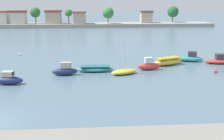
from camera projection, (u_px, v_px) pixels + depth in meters
moored_boat_2 at (9, 79)px, 31.03m from camera, size 3.57×1.59×1.64m
moored_boat_3 at (65, 71)px, 34.77m from camera, size 3.53×1.27×1.82m
moored_boat_4 at (95, 69)px, 36.54m from camera, size 5.21×1.64×0.88m
moored_boat_5 at (124, 71)px, 35.26m from camera, size 4.12×2.65×6.05m
moored_boat_6 at (149, 66)px, 37.42m from camera, size 3.58×1.30×1.89m
moored_boat_7 at (168, 61)px, 40.26m from camera, size 5.32×3.39×1.22m
moored_boat_8 at (190, 58)px, 42.71m from camera, size 4.77×2.92×1.70m
moored_boat_9 at (219, 60)px, 41.13m from camera, size 4.55×2.23×1.62m
mooring_buoy_2 at (215, 71)px, 36.04m from camera, size 0.42×0.42×0.42m
mooring_buoy_3 at (20, 54)px, 47.20m from camera, size 0.40×0.40×0.40m
distant_shoreline at (64, 21)px, 96.38m from camera, size 107.71×9.40×7.99m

